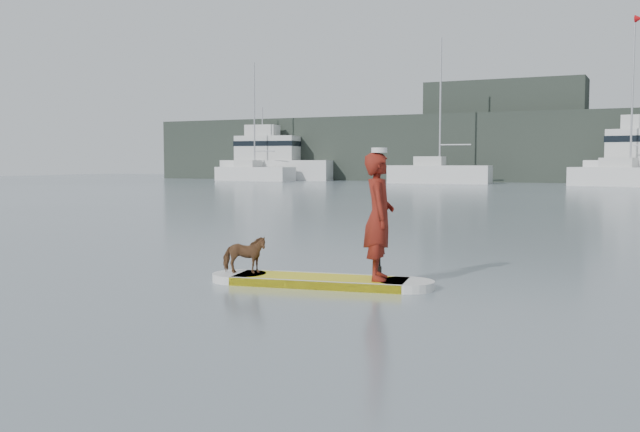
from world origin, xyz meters
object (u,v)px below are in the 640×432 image
at_px(sailboat_d, 629,174).
at_px(motor_yacht_b, 273,160).
at_px(paddleboard, 320,281).
at_px(paddler, 379,217).
at_px(sailboat_a, 254,173).
at_px(dog, 244,255).
at_px(sailboat_c, 439,173).

xyz_separation_m(sailboat_d, motor_yacht_b, (-31.50, 4.18, 1.09)).
height_order(paddleboard, sailboat_d, sailboat_d).
height_order(paddler, sailboat_d, sailboat_d).
bearing_deg(motor_yacht_b, sailboat_a, -107.40).
bearing_deg(motor_yacht_b, sailboat_d, -16.98).
xyz_separation_m(paddleboard, sailboat_d, (2.28, 46.42, 0.80)).
bearing_deg(sailboat_d, motor_yacht_b, -175.89).
distance_m(paddler, sailboat_a, 56.47).
height_order(paddler, dog, paddler).
bearing_deg(paddleboard, motor_yacht_b, 110.37).
bearing_deg(sailboat_c, paddler, -78.72).
bearing_deg(motor_yacht_b, sailboat_c, -20.29).
bearing_deg(dog, paddler, -102.22).
height_order(paddler, sailboat_c, sailboat_c).
xyz_separation_m(paddler, sailboat_c, (-12.81, 47.15, -0.15)).
bearing_deg(sailboat_d, paddler, -80.10).
height_order(paddleboard, motor_yacht_b, motor_yacht_b).
xyz_separation_m(sailboat_a, sailboat_d, (31.91, -1.27, 0.11)).
relative_size(paddler, sailboat_c, 0.15).
bearing_deg(paddler, paddleboard, 78.12).
bearing_deg(paddler, sailboat_d, -23.29).
xyz_separation_m(paddler, dog, (-2.00, -0.34, -0.61)).
bearing_deg(paddler, motor_yacht_b, 9.27).
height_order(sailboat_a, motor_yacht_b, sailboat_a).
distance_m(paddleboard, sailboat_c, 48.79).
bearing_deg(paddler, sailboat_c, -6.31).
height_order(dog, sailboat_a, sailboat_a).
bearing_deg(sailboat_d, sailboat_a, -170.60).
height_order(paddler, sailboat_a, sailboat_a).
xyz_separation_m(dog, sailboat_c, (-10.81, 47.49, 0.46)).
xyz_separation_m(dog, motor_yacht_b, (-28.06, 50.80, 1.55)).
relative_size(paddler, sailboat_d, 0.15).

